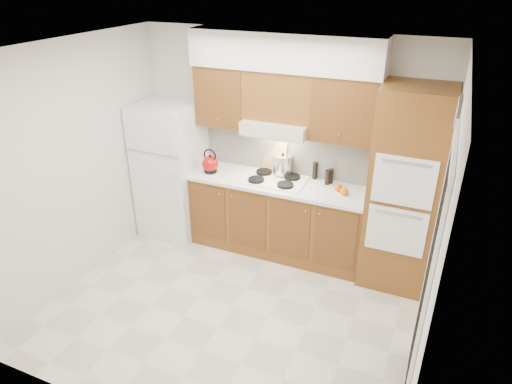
# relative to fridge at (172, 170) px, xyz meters

# --- Properties ---
(floor) EXTENTS (3.60, 3.60, 0.00)m
(floor) POSITION_rel_fridge_xyz_m (1.41, -1.14, -0.86)
(floor) COLOR beige
(floor) RESTS_ON ground
(ceiling) EXTENTS (3.60, 3.60, 0.00)m
(ceiling) POSITION_rel_fridge_xyz_m (1.41, -1.14, 1.74)
(ceiling) COLOR white
(ceiling) RESTS_ON wall_back
(wall_back) EXTENTS (3.60, 0.02, 2.60)m
(wall_back) POSITION_rel_fridge_xyz_m (1.41, 0.36, 0.44)
(wall_back) COLOR silver
(wall_back) RESTS_ON floor
(wall_left) EXTENTS (0.02, 3.00, 2.60)m
(wall_left) POSITION_rel_fridge_xyz_m (-0.40, -1.14, 0.44)
(wall_left) COLOR silver
(wall_left) RESTS_ON floor
(wall_right) EXTENTS (0.02, 3.00, 2.60)m
(wall_right) POSITION_rel_fridge_xyz_m (3.21, -1.14, 0.44)
(wall_right) COLOR silver
(wall_right) RESTS_ON floor
(fridge) EXTENTS (0.75, 0.72, 1.72)m
(fridge) POSITION_rel_fridge_xyz_m (0.00, 0.00, 0.00)
(fridge) COLOR white
(fridge) RESTS_ON floor
(base_cabinets) EXTENTS (2.11, 0.60, 0.90)m
(base_cabinets) POSITION_rel_fridge_xyz_m (1.43, 0.06, -0.41)
(base_cabinets) COLOR brown
(base_cabinets) RESTS_ON floor
(countertop) EXTENTS (2.13, 0.62, 0.04)m
(countertop) POSITION_rel_fridge_xyz_m (1.43, 0.05, 0.06)
(countertop) COLOR white
(countertop) RESTS_ON base_cabinets
(backsplash) EXTENTS (2.11, 0.03, 0.56)m
(backsplash) POSITION_rel_fridge_xyz_m (1.43, 0.34, 0.36)
(backsplash) COLOR white
(backsplash) RESTS_ON countertop
(oven_cabinet) EXTENTS (0.70, 0.65, 2.20)m
(oven_cabinet) POSITION_rel_fridge_xyz_m (2.85, 0.03, 0.24)
(oven_cabinet) COLOR brown
(oven_cabinet) RESTS_ON floor
(upper_cab_left) EXTENTS (0.63, 0.33, 0.70)m
(upper_cab_left) POSITION_rel_fridge_xyz_m (0.69, 0.19, 0.99)
(upper_cab_left) COLOR brown
(upper_cab_left) RESTS_ON wall_back
(upper_cab_right) EXTENTS (0.73, 0.33, 0.70)m
(upper_cab_right) POSITION_rel_fridge_xyz_m (2.12, 0.19, 0.99)
(upper_cab_right) COLOR brown
(upper_cab_right) RESTS_ON wall_back
(range_hood) EXTENTS (0.75, 0.45, 0.15)m
(range_hood) POSITION_rel_fridge_xyz_m (1.38, 0.13, 0.71)
(range_hood) COLOR silver
(range_hood) RESTS_ON wall_back
(upper_cab_over_hood) EXTENTS (0.75, 0.33, 0.55)m
(upper_cab_over_hood) POSITION_rel_fridge_xyz_m (1.38, 0.19, 1.06)
(upper_cab_over_hood) COLOR brown
(upper_cab_over_hood) RESTS_ON range_hood
(soffit) EXTENTS (2.13, 0.36, 0.40)m
(soffit) POSITION_rel_fridge_xyz_m (1.43, 0.18, 1.54)
(soffit) COLOR silver
(soffit) RESTS_ON wall_back
(cooktop) EXTENTS (0.74, 0.50, 0.01)m
(cooktop) POSITION_rel_fridge_xyz_m (1.38, 0.07, 0.09)
(cooktop) COLOR white
(cooktop) RESTS_ON countertop
(doorway) EXTENTS (0.02, 0.90, 2.10)m
(doorway) POSITION_rel_fridge_xyz_m (3.19, -1.49, 0.19)
(doorway) COLOR black
(doorway) RESTS_ON floor
(wall_clock) EXTENTS (0.02, 0.30, 0.30)m
(wall_clock) POSITION_rel_fridge_xyz_m (3.19, -0.59, 1.29)
(wall_clock) COLOR #3F3833
(wall_clock) RESTS_ON wall_right
(kettle) EXTENTS (0.20, 0.20, 0.20)m
(kettle) POSITION_rel_fridge_xyz_m (0.58, -0.02, 0.19)
(kettle) COLOR #9B0D0B
(kettle) RESTS_ON countertop
(cutting_board) EXTENTS (0.33, 0.18, 0.41)m
(cutting_board) POSITION_rel_fridge_xyz_m (1.29, 0.31, 0.28)
(cutting_board) COLOR tan
(cutting_board) RESTS_ON countertop
(stock_pot) EXTENTS (0.23, 0.23, 0.22)m
(stock_pot) POSITION_rel_fridge_xyz_m (1.42, 0.23, 0.22)
(stock_pot) COLOR silver
(stock_pot) RESTS_ON cooktop
(condiment_a) EXTENTS (0.06, 0.06, 0.21)m
(condiment_a) POSITION_rel_fridge_xyz_m (1.80, 0.30, 0.18)
(condiment_a) COLOR black
(condiment_a) RESTS_ON countertop
(condiment_b) EXTENTS (0.07, 0.07, 0.18)m
(condiment_b) POSITION_rel_fridge_xyz_m (1.98, 0.20, 0.17)
(condiment_b) COLOR black
(condiment_b) RESTS_ON countertop
(condiment_c) EXTENTS (0.06, 0.06, 0.17)m
(condiment_c) POSITION_rel_fridge_xyz_m (2.01, 0.26, 0.17)
(condiment_c) COLOR black
(condiment_c) RESTS_ON countertop
(orange_near) EXTENTS (0.11, 0.11, 0.09)m
(orange_near) POSITION_rel_fridge_xyz_m (2.22, 0.01, 0.12)
(orange_near) COLOR #FF620D
(orange_near) RESTS_ON countertop
(orange_far) EXTENTS (0.11, 0.11, 0.08)m
(orange_far) POSITION_rel_fridge_xyz_m (2.14, 0.09, 0.12)
(orange_far) COLOR #D9500B
(orange_far) RESTS_ON countertop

